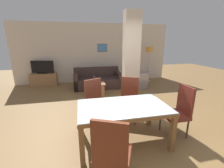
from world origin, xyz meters
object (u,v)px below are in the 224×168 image
object	(u,v)px
coffee_table	(97,89)
bottle	(94,80)
tv_screen	(42,67)
tv_stand	(44,79)
armchair	(137,80)
dining_table	(123,113)
sofa	(98,81)
dining_chair_far_left	(96,100)
dining_chair_far_right	(129,98)
dining_chair_head_right	(179,109)
dining_chair_near_left	(112,151)
floor_lamp	(149,53)

from	to	relation	value
coffee_table	bottle	bearing A→B (deg)	125.59
tv_screen	tv_stand	bearing A→B (deg)	-0.00
armchair	coffee_table	bearing A→B (deg)	-41.18
tv_stand	dining_table	bearing A→B (deg)	-62.87
dining_table	sofa	bearing A→B (deg)	90.41
dining_table	dining_chair_far_left	size ratio (longest dim) A/B	1.57
dining_chair_far_right	coffee_table	bearing A→B (deg)	-47.83
dining_chair_head_right	tv_stand	distance (m)	5.71
dining_chair_far_right	sofa	bearing A→B (deg)	-55.62
dining_chair_far_right	dining_chair_head_right	xyz separation A→B (m)	(0.78, -0.85, 0.00)
dining_chair_near_left	floor_lamp	world-z (taller)	floor_lamp
sofa	coffee_table	size ratio (longest dim) A/B	3.39
bottle	tv_screen	xyz separation A→B (m)	(-2.07, 1.63, 0.28)
armchair	floor_lamp	distance (m)	1.61
bottle	dining_chair_far_left	bearing A→B (deg)	-94.83
sofa	tv_stand	bearing A→B (deg)	-19.75
sofa	bottle	distance (m)	0.87
floor_lamp	coffee_table	bearing A→B (deg)	-150.64
floor_lamp	dining_chair_head_right	bearing A→B (deg)	-107.59
coffee_table	floor_lamp	size ratio (longest dim) A/B	0.35
dining_chair_far_right	coffee_table	xyz separation A→B (m)	(-0.57, 1.91, -0.33)
dining_chair_far_left	floor_lamp	world-z (taller)	floor_lamp
bottle	tv_screen	world-z (taller)	tv_screen
armchair	tv_stand	distance (m)	4.11
bottle	tv_screen	distance (m)	2.65
tv_stand	floor_lamp	world-z (taller)	floor_lamp
dining_chair_near_left	dining_chair_head_right	bearing A→B (deg)	53.77
dining_chair_head_right	bottle	bearing A→B (deg)	26.35
coffee_table	bottle	world-z (taller)	bottle
armchair	sofa	bearing A→B (deg)	-69.39
dining_chair_near_left	bottle	xyz separation A→B (m)	(0.17, 3.76, -0.03)
sofa	floor_lamp	distance (m)	2.86
dining_chair_far_left	tv_screen	xyz separation A→B (m)	(-1.90, 3.66, 0.25)
dining_chair_far_left	armchair	bearing A→B (deg)	-154.07
tv_screen	sofa	bearing A→B (deg)	174.56
dining_chair_far_right	bottle	world-z (taller)	dining_chair_far_right
dining_chair_far_right	armchair	xyz separation A→B (m)	(1.27, 2.64, -0.27)
dining_chair_far_left	sofa	world-z (taller)	dining_chair_far_left
bottle	tv_stand	bearing A→B (deg)	141.76
armchair	tv_stand	xyz separation A→B (m)	(-3.98, 1.02, -0.02)
dining_chair_head_right	tv_screen	xyz separation A→B (m)	(-3.49, 4.51, 0.25)
dining_chair_head_right	dining_chair_far_left	xyz separation A→B (m)	(-1.59, 0.84, 0.00)
tv_stand	dining_chair_far_left	bearing A→B (deg)	-62.58
tv_stand	floor_lamp	xyz separation A→B (m)	(4.85, -0.22, 1.11)
dining_chair_head_right	sofa	distance (m)	3.89
tv_screen	dining_table	bearing A→B (deg)	131.44
dining_chair_near_left	floor_lamp	distance (m)	6.01
armchair	dining_chair_far_left	bearing A→B (deg)	-11.02
floor_lamp	sofa	bearing A→B (deg)	-166.91
dining_chair_far_right	bottle	bearing A→B (deg)	-46.63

